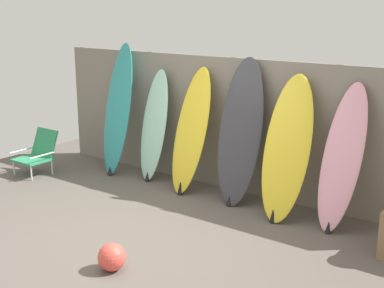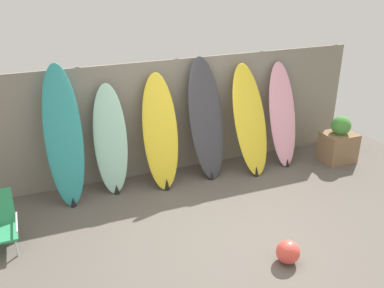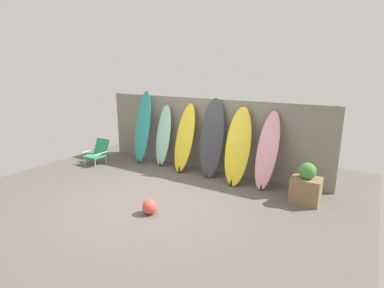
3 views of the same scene
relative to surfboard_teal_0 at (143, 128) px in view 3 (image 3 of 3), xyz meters
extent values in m
plane|color=#5B544C|center=(1.76, -1.63, -0.96)|extent=(7.68, 7.68, 0.00)
cube|color=gray|center=(1.76, 0.37, -0.06)|extent=(6.08, 0.04, 1.80)
cylinder|color=#6C655B|center=(-1.12, 0.41, -0.06)|extent=(0.10, 0.10, 1.80)
cylinder|color=#6C655B|center=(0.32, 0.41, -0.06)|extent=(0.10, 0.10, 1.80)
cylinder|color=#6C655B|center=(1.76, 0.41, -0.06)|extent=(0.10, 0.10, 1.80)
cylinder|color=#6C655B|center=(3.20, 0.41, -0.06)|extent=(0.10, 0.10, 1.80)
cylinder|color=#6C655B|center=(4.64, 0.41, -0.06)|extent=(0.10, 0.10, 1.80)
ellipsoid|color=teal|center=(0.00, 0.00, 0.01)|extent=(0.53, 0.53, 1.94)
cone|color=black|center=(0.00, -0.21, -0.89)|extent=(0.08, 0.08, 0.13)
ellipsoid|color=#9ED6BC|center=(0.64, 0.08, -0.17)|extent=(0.51, 0.45, 1.59)
cone|color=black|center=(0.64, -0.09, -0.88)|extent=(0.08, 0.08, 0.14)
ellipsoid|color=yellow|center=(1.36, 0.00, -0.12)|extent=(0.57, 0.63, 1.68)
cone|color=black|center=(1.36, -0.25, -0.86)|extent=(0.08, 0.08, 0.18)
ellipsoid|color=#38383D|center=(2.10, 0.03, -0.04)|extent=(0.64, 0.61, 1.84)
cone|color=black|center=(2.10, -0.20, -0.89)|extent=(0.08, 0.08, 0.13)
ellipsoid|color=yellow|center=(2.80, -0.06, -0.12)|extent=(0.63, 0.75, 1.69)
cone|color=black|center=(2.80, -0.36, -0.87)|extent=(0.08, 0.08, 0.16)
ellipsoid|color=pink|center=(3.44, 0.01, -0.14)|extent=(0.50, 0.66, 1.65)
cone|color=black|center=(3.44, -0.26, -0.89)|extent=(0.08, 0.08, 0.13)
cylinder|color=silver|center=(-1.15, -1.06, -0.85)|extent=(0.02, 0.02, 0.22)
cylinder|color=silver|center=(-0.74, -1.06, -0.85)|extent=(0.02, 0.02, 0.22)
cylinder|color=silver|center=(-1.15, -0.68, -0.85)|extent=(0.02, 0.02, 0.22)
cylinder|color=silver|center=(-0.74, -0.68, -0.85)|extent=(0.02, 0.02, 0.22)
cube|color=#2D8C59|center=(-0.95, -0.87, -0.73)|extent=(0.48, 0.44, 0.03)
cube|color=#2D8C59|center=(-0.95, -0.63, -0.53)|extent=(0.46, 0.19, 0.43)
cylinder|color=silver|center=(-1.19, -0.87, -0.62)|extent=(0.02, 0.44, 0.02)
cylinder|color=silver|center=(-0.71, -0.87, -0.62)|extent=(0.02, 0.44, 0.02)
cube|color=#846647|center=(4.35, -0.36, -0.71)|extent=(0.54, 0.44, 0.50)
sphere|color=#448738|center=(4.35, -0.36, -0.33)|extent=(0.32, 0.32, 0.32)
sphere|color=#E54C3F|center=(2.12, -2.30, -0.83)|extent=(0.27, 0.27, 0.27)
camera|label=1|loc=(5.50, -5.58, 1.51)|focal=50.00mm
camera|label=2|loc=(-0.33, -5.54, 2.26)|focal=40.00mm
camera|label=3|loc=(5.31, -6.03, 1.54)|focal=28.00mm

